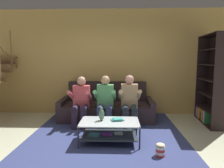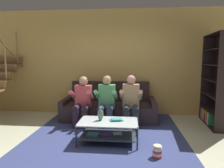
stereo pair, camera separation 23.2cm
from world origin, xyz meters
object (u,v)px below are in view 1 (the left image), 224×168
object	(u,v)px
couch	(107,107)
person_seated_right	(130,99)
vase	(102,114)
book_stack	(117,119)
bookshelf	(212,88)
coffee_table	(109,128)
person_seated_left	(81,99)
person_seated_middle	(105,99)
popcorn_tub	(160,150)

from	to	relation	value
couch	person_seated_right	bearing A→B (deg)	-45.50
couch	person_seated_right	xyz separation A→B (m)	(0.56, -0.57, 0.34)
vase	book_stack	distance (m)	0.31
couch	vase	xyz separation A→B (m)	(-0.01, -1.47, 0.23)
person_seated_right	bookshelf	distance (m)	2.02
coffee_table	bookshelf	xyz separation A→B (m)	(2.40, 1.25, 0.60)
person_seated_left	person_seated_middle	size ratio (longest dim) A/B	0.98
person_seated_middle	couch	bearing A→B (deg)	90.00
bookshelf	popcorn_tub	world-z (taller)	bookshelf
person_seated_middle	popcorn_tub	world-z (taller)	person_seated_middle
book_stack	couch	bearing A→B (deg)	101.33
couch	person_seated_left	world-z (taller)	person_seated_left
person_seated_right	popcorn_tub	size ratio (longest dim) A/B	5.35
person_seated_left	coffee_table	distance (m)	1.22
person_seated_left	person_seated_right	size ratio (longest dim) A/B	0.97
person_seated_right	book_stack	bearing A→B (deg)	-106.92
person_seated_right	coffee_table	xyz separation A→B (m)	(-0.42, -0.94, -0.37)
book_stack	bookshelf	distance (m)	2.59
book_stack	bookshelf	world-z (taller)	bookshelf
bookshelf	person_seated_left	bearing A→B (deg)	-174.12
bookshelf	person_seated_middle	bearing A→B (deg)	-172.88
person_seated_left	person_seated_middle	xyz separation A→B (m)	(0.56, 0.00, 0.01)
person_seated_left	person_seated_right	bearing A→B (deg)	0.18
vase	coffee_table	bearing A→B (deg)	-16.31
person_seated_middle	person_seated_right	distance (m)	0.56
bookshelf	couch	bearing A→B (deg)	174.28
popcorn_tub	book_stack	bearing A→B (deg)	140.20
person_seated_middle	vase	size ratio (longest dim) A/B	4.74
person_seated_middle	bookshelf	world-z (taller)	bookshelf
person_seated_right	vase	size ratio (longest dim) A/B	4.80
couch	book_stack	xyz separation A→B (m)	(0.29, -1.46, 0.13)
person_seated_left	book_stack	bearing A→B (deg)	-45.96
person_seated_left	vase	world-z (taller)	person_seated_left
popcorn_tub	person_seated_left	bearing A→B (deg)	136.64
person_seated_left	popcorn_tub	world-z (taller)	person_seated_left
coffee_table	vase	world-z (taller)	vase
coffee_table	book_stack	distance (m)	0.23
coffee_table	couch	bearing A→B (deg)	95.25
person_seated_right	coffee_table	size ratio (longest dim) A/B	1.09
person_seated_middle	book_stack	bearing A→B (deg)	-71.74
vase	book_stack	world-z (taller)	vase
person_seated_left	popcorn_tub	xyz separation A→B (m)	(1.54, -1.46, -0.51)
person_seated_right	vase	distance (m)	1.07
couch	bookshelf	world-z (taller)	bookshelf
coffee_table	popcorn_tub	world-z (taller)	coffee_table
couch	person_seated_left	xyz separation A→B (m)	(-0.56, -0.57, 0.33)
coffee_table	book_stack	world-z (taller)	book_stack
person_seated_left	person_seated_middle	bearing A→B (deg)	0.22
book_stack	person_seated_right	bearing A→B (deg)	73.08
person_seated_left	bookshelf	bearing A→B (deg)	5.88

